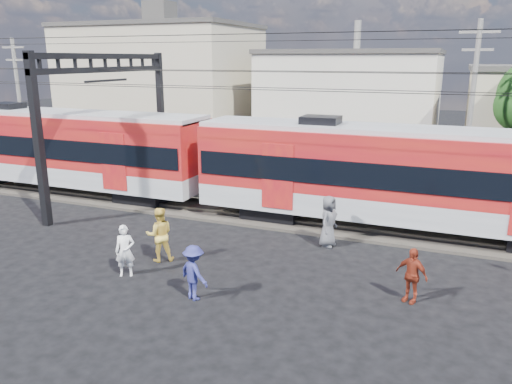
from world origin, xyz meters
The scene contains 15 objects.
ground centered at (0.00, 0.00, 0.00)m, with size 120.00×120.00×0.00m, color black.
track_bed centered at (0.00, 8.00, 0.06)m, with size 70.00×3.40×0.12m, color #2D2823.
rail_near centered at (0.00, 7.25, 0.18)m, with size 70.00×0.12×0.12m, color #59544C.
rail_far centered at (0.00, 8.75, 0.18)m, with size 70.00×0.12×0.12m, color #59544C.
commuter_train centered at (3.75, 8.00, 2.40)m, with size 50.30×3.08×4.17m.
catenary centered at (-8.65, 8.00, 5.14)m, with size 70.00×9.30×7.52m.
building_west centered at (-17.00, 24.00, 4.66)m, with size 14.28×10.20×9.30m.
building_midwest centered at (-2.00, 27.00, 3.66)m, with size 12.24×12.24×7.30m.
utility_pole_mid centered at (6.00, 15.00, 4.53)m, with size 1.80×0.24×8.50m.
utility_pole_west centered at (-22.00, 14.00, 4.28)m, with size 1.80×0.24×8.00m.
pedestrian_a centered at (-3.93, 0.56, 0.84)m, with size 0.61×0.40×1.67m, color white.
pedestrian_b centered at (-3.58, 2.01, 0.94)m, with size 0.92×0.71×1.88m, color gold.
pedestrian_c centered at (-1.13, -0.05, 0.82)m, with size 1.05×0.61×1.63m, color navy.
pedestrian_d centered at (4.64, 2.10, 0.81)m, with size 0.95×0.40×1.62m, color maroon.
pedestrian_e centered at (1.40, 5.50, 0.96)m, with size 0.94×0.61×1.92m, color #4D4D52.
Camera 1 is at (5.39, -11.55, 6.72)m, focal length 35.00 mm.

